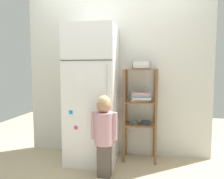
{
  "coord_description": "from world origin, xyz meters",
  "views": [
    {
      "loc": [
        0.43,
        -2.62,
        1.22
      ],
      "look_at": [
        -0.02,
        0.02,
        0.98
      ],
      "focal_mm": 32.74,
      "sensor_mm": 36.0,
      "label": 1
    }
  ],
  "objects_px": {
    "pantry_shelf_unit": "(140,105)",
    "fruit_bin": "(141,66)",
    "child_standing": "(104,128)",
    "refrigerator": "(92,95)"
  },
  "relations": [
    {
      "from": "refrigerator",
      "to": "child_standing",
      "type": "bearing_deg",
      "value": -58.57
    },
    {
      "from": "child_standing",
      "to": "pantry_shelf_unit",
      "type": "relative_size",
      "value": 0.76
    },
    {
      "from": "refrigerator",
      "to": "fruit_bin",
      "type": "distance_m",
      "value": 0.76
    },
    {
      "from": "child_standing",
      "to": "pantry_shelf_unit",
      "type": "bearing_deg",
      "value": 53.66
    },
    {
      "from": "child_standing",
      "to": "pantry_shelf_unit",
      "type": "xyz_separation_m",
      "value": [
        0.39,
        0.54,
        0.18
      ]
    },
    {
      "from": "refrigerator",
      "to": "fruit_bin",
      "type": "bearing_deg",
      "value": 13.76
    },
    {
      "from": "pantry_shelf_unit",
      "to": "child_standing",
      "type": "bearing_deg",
      "value": -126.34
    },
    {
      "from": "pantry_shelf_unit",
      "to": "fruit_bin",
      "type": "height_order",
      "value": "fruit_bin"
    },
    {
      "from": "fruit_bin",
      "to": "pantry_shelf_unit",
      "type": "bearing_deg",
      "value": -85.89
    },
    {
      "from": "child_standing",
      "to": "fruit_bin",
      "type": "xyz_separation_m",
      "value": [
        0.39,
        0.56,
        0.72
      ]
    }
  ]
}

